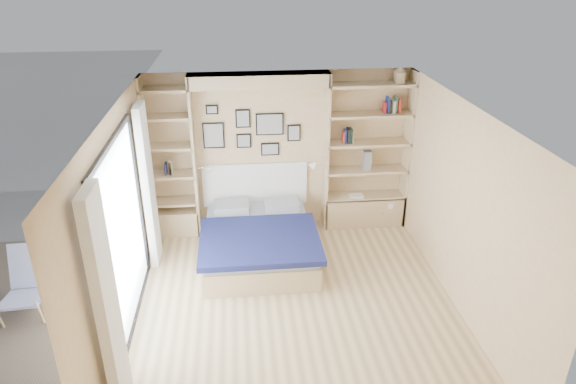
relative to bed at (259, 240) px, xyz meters
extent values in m
plane|color=#D7B881|center=(0.40, -1.24, -0.27)|extent=(4.50, 4.50, 0.00)
plane|color=#DBBB86|center=(0.40, 1.01, 0.98)|extent=(4.00, 0.00, 4.00)
plane|color=#DBBB86|center=(0.40, -3.49, 0.98)|extent=(4.00, 0.00, 4.00)
plane|color=#DBBB86|center=(-1.60, -1.24, 0.98)|extent=(0.00, 4.50, 4.50)
plane|color=#DBBB86|center=(2.40, -1.24, 0.98)|extent=(0.00, 4.50, 4.50)
plane|color=white|center=(0.40, -1.24, 2.23)|extent=(4.50, 4.50, 0.00)
cube|color=#CEB185|center=(-0.90, 0.84, 0.98)|extent=(0.04, 0.35, 2.50)
cube|color=#CEB185|center=(1.10, 0.84, 0.98)|extent=(0.04, 0.35, 2.50)
cube|color=#CEB185|center=(0.10, 0.84, 2.13)|extent=(2.00, 0.35, 0.20)
cube|color=#CEB185|center=(2.38, 0.84, 0.98)|extent=(0.04, 0.35, 2.50)
cube|color=#CEB185|center=(-1.58, 0.84, 0.98)|extent=(0.04, 0.35, 2.50)
cube|color=#CEB185|center=(1.75, 0.84, -0.02)|extent=(1.30, 0.35, 0.50)
cube|color=#CEB185|center=(-1.25, 0.84, -0.07)|extent=(0.70, 0.35, 0.40)
cube|color=black|center=(-1.57, -1.24, 1.96)|extent=(0.04, 2.08, 0.06)
cube|color=black|center=(-1.57, -1.24, -0.24)|extent=(0.04, 2.08, 0.06)
cube|color=black|center=(-1.57, -2.26, 0.83)|extent=(0.04, 0.06, 2.20)
cube|color=black|center=(-1.57, -0.22, 0.83)|extent=(0.04, 0.06, 2.20)
cube|color=silver|center=(-1.58, -1.24, 0.85)|extent=(0.01, 2.00, 2.20)
cube|color=white|center=(-1.48, -2.54, 0.88)|extent=(0.10, 0.45, 2.30)
cube|color=white|center=(-1.48, 0.06, 0.88)|extent=(0.10, 0.45, 2.30)
cube|color=#CEB185|center=(1.75, 0.84, 0.23)|extent=(1.30, 0.35, 0.04)
cube|color=#CEB185|center=(1.75, 0.84, 0.68)|extent=(1.30, 0.35, 0.04)
cube|color=#CEB185|center=(1.75, 0.84, 1.13)|extent=(1.30, 0.35, 0.04)
cube|color=#CEB185|center=(1.75, 0.84, 1.58)|extent=(1.30, 0.35, 0.04)
cube|color=#CEB185|center=(1.75, 0.84, 2.03)|extent=(1.30, 0.35, 0.04)
cube|color=#CEB185|center=(-1.25, 0.84, 0.28)|extent=(0.70, 0.35, 0.04)
cube|color=#CEB185|center=(-1.25, 0.84, 0.73)|extent=(0.70, 0.35, 0.04)
cube|color=#CEB185|center=(-1.25, 0.84, 1.18)|extent=(0.70, 0.35, 0.04)
cube|color=#CEB185|center=(-1.25, 0.84, 1.63)|extent=(0.70, 0.35, 0.04)
cube|color=#CEB185|center=(-1.25, 0.84, 2.03)|extent=(0.70, 0.35, 0.04)
cube|color=#CEB185|center=(0.00, -0.01, -0.10)|extent=(1.54, 1.93, 0.34)
cube|color=#999EA7|center=(0.00, -0.01, 0.12)|extent=(1.50, 1.89, 0.10)
cube|color=#151B48|center=(0.00, -0.34, 0.19)|extent=(1.64, 1.35, 0.08)
cube|color=#999EA7|center=(-0.39, 0.65, 0.23)|extent=(0.53, 0.39, 0.12)
cube|color=#999EA7|center=(0.39, 0.65, 0.23)|extent=(0.53, 0.39, 0.12)
cube|color=white|center=(0.00, 0.98, 0.45)|extent=(1.64, 0.04, 0.70)
cube|color=black|center=(-0.60, 0.99, 1.28)|extent=(0.32, 0.02, 0.40)
cube|color=gray|center=(-0.60, 0.97, 1.28)|extent=(0.28, 0.01, 0.36)
cube|color=black|center=(-0.15, 0.99, 1.53)|extent=(0.22, 0.02, 0.28)
cube|color=gray|center=(-0.15, 0.97, 1.53)|extent=(0.18, 0.01, 0.24)
cube|color=black|center=(-0.15, 0.99, 1.18)|extent=(0.22, 0.02, 0.22)
cube|color=gray|center=(-0.15, 0.97, 1.18)|extent=(0.18, 0.01, 0.18)
cube|color=black|center=(0.25, 0.99, 1.43)|extent=(0.42, 0.02, 0.34)
cube|color=gray|center=(0.25, 0.97, 1.43)|extent=(0.38, 0.01, 0.30)
cube|color=black|center=(0.25, 0.99, 1.03)|extent=(0.28, 0.02, 0.20)
cube|color=gray|center=(0.25, 0.97, 1.03)|extent=(0.24, 0.01, 0.16)
cube|color=black|center=(0.62, 0.99, 1.28)|extent=(0.20, 0.02, 0.26)
cube|color=gray|center=(0.62, 0.97, 1.28)|extent=(0.16, 0.01, 0.22)
cube|color=black|center=(-0.60, 0.99, 1.68)|extent=(0.18, 0.02, 0.14)
cube|color=gray|center=(-0.60, 0.97, 1.68)|extent=(0.14, 0.01, 0.10)
cylinder|color=silver|center=(-0.76, 0.76, 0.85)|extent=(0.20, 0.02, 0.02)
cone|color=white|center=(-0.66, 0.76, 0.83)|extent=(0.13, 0.12, 0.15)
cylinder|color=silver|center=(0.96, 0.76, 0.85)|extent=(0.20, 0.02, 0.02)
cone|color=white|center=(0.86, 0.76, 0.83)|extent=(0.13, 0.12, 0.15)
cube|color=#AD3428|center=(1.36, 0.83, 1.24)|extent=(0.02, 0.15, 0.18)
cube|color=navy|center=(1.38, 0.83, 1.25)|extent=(0.03, 0.15, 0.21)
cube|color=black|center=(1.43, 0.83, 1.27)|extent=(0.03, 0.15, 0.23)
cube|color=tan|center=(1.48, 0.83, 1.25)|extent=(0.04, 0.15, 0.19)
cube|color=#215134|center=(1.47, 0.83, 1.26)|extent=(0.03, 0.15, 0.23)
cube|color=#A51E1E|center=(1.96, 0.83, 1.69)|extent=(0.02, 0.15, 0.17)
cube|color=navy|center=(2.00, 0.83, 1.72)|extent=(0.03, 0.15, 0.24)
cube|color=black|center=(2.03, 0.83, 1.70)|extent=(0.03, 0.15, 0.19)
cube|color=tan|center=(2.09, 0.83, 1.70)|extent=(0.04, 0.15, 0.19)
cube|color=#26593F|center=(2.12, 0.83, 1.73)|extent=(0.03, 0.15, 0.25)
cube|color=#A51E1E|center=(2.17, 0.83, 1.71)|extent=(0.03, 0.15, 0.22)
cube|color=navy|center=(-1.34, 0.83, 0.84)|extent=(0.02, 0.15, 0.17)
cube|color=black|center=(-1.26, 0.83, 0.85)|extent=(0.03, 0.15, 0.20)
cube|color=#BFB28C|center=(-1.26, 0.83, 0.86)|extent=(0.03, 0.15, 0.22)
cube|color=#CEB185|center=(2.15, 0.83, 2.13)|extent=(0.13, 0.13, 0.15)
cone|color=#CEB185|center=(2.15, 0.83, 2.24)|extent=(0.20, 0.20, 0.08)
cube|color=slate|center=(1.75, 0.83, 0.85)|extent=(0.12, 0.12, 0.30)
cube|color=white|center=(1.60, 0.78, 0.27)|extent=(0.22, 0.16, 0.03)
cylinder|color=tan|center=(-2.63, -1.33, -0.06)|extent=(0.04, 0.14, 0.41)
cylinder|color=tan|center=(-3.12, -0.80, 0.04)|extent=(0.05, 0.33, 0.67)
cylinder|color=tan|center=(-2.67, -0.77, 0.04)|extent=(0.05, 0.33, 0.67)
cube|color=#3744A6|center=(-2.87, -1.14, 0.02)|extent=(0.50, 0.59, 0.15)
cube|color=#3744A6|center=(-2.90, -0.75, 0.25)|extent=(0.48, 0.25, 0.54)
camera|label=1|loc=(-0.24, -6.46, 3.75)|focal=32.00mm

